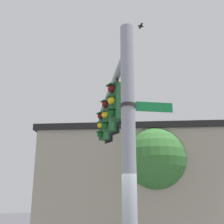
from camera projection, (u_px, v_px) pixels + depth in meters
signal_pole at (129, 149)px, 6.20m from camera, size 0.32×0.32×6.05m
mast_arm at (111, 89)px, 9.26m from camera, size 4.74×2.08×0.20m
traffic_light_nearest_pole at (117, 101)px, 7.96m from camera, size 0.54×0.49×1.31m
traffic_light_mid_inner at (110, 115)px, 9.29m from camera, size 0.54×0.49×1.31m
traffic_light_mid_outer at (104, 126)px, 10.61m from camera, size 0.54×0.49×1.31m
street_name_sign at (138, 106)px, 6.52m from camera, size 0.59×1.15×0.22m
bird_flying at (141, 26)px, 11.41m from camera, size 0.33×0.26×0.09m
storefront_building at (134, 184)px, 15.53m from camera, size 10.53×11.18×5.46m
tree_by_storefront at (155, 160)px, 13.54m from camera, size 3.03×3.03×5.28m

